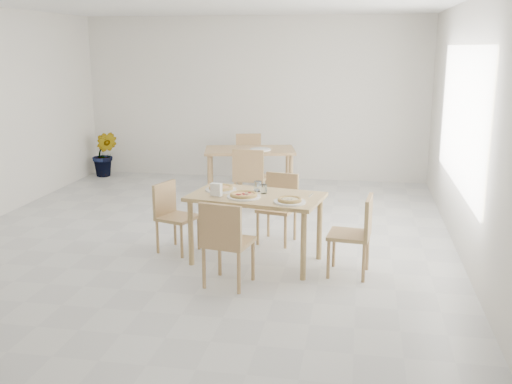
% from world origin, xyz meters
% --- Properties ---
extents(room, '(7.28, 7.00, 7.00)m').
position_xyz_m(room, '(2.98, 0.30, 1.50)').
color(room, silver).
rests_on(room, ground).
extents(main_table, '(1.50, 1.01, 0.75)m').
position_xyz_m(main_table, '(0.79, -0.77, 0.66)').
color(main_table, tan).
rests_on(main_table, ground).
extents(chair_south, '(0.50, 0.50, 0.86)m').
position_xyz_m(chair_south, '(0.62, -1.52, 0.50)').
color(chair_south, '#A58952').
rests_on(chair_south, ground).
extents(chair_north, '(0.48, 0.48, 0.81)m').
position_xyz_m(chair_north, '(0.93, 0.01, 0.47)').
color(chair_north, '#A58952').
rests_on(chair_north, ground).
extents(chair_west, '(0.49, 0.49, 0.79)m').
position_xyz_m(chair_west, '(-0.22, -0.56, 0.46)').
color(chair_west, '#A58952').
rests_on(chair_west, ground).
extents(chair_east, '(0.45, 0.45, 0.83)m').
position_xyz_m(chair_east, '(1.86, -0.97, 0.48)').
color(chair_east, '#A58952').
rests_on(chair_east, ground).
extents(plate_margherita, '(0.34, 0.34, 0.02)m').
position_xyz_m(plate_margherita, '(0.38, -0.64, 0.76)').
color(plate_margherita, white).
rests_on(plate_margherita, main_table).
extents(plate_mushroom, '(0.32, 0.32, 0.02)m').
position_xyz_m(plate_mushroom, '(1.18, -1.03, 0.76)').
color(plate_mushroom, white).
rests_on(plate_mushroom, main_table).
extents(plate_pepperoni, '(0.35, 0.35, 0.02)m').
position_xyz_m(plate_pepperoni, '(0.68, -0.90, 0.76)').
color(plate_pepperoni, white).
rests_on(plate_pepperoni, main_table).
extents(pizza_margherita, '(0.27, 0.27, 0.03)m').
position_xyz_m(pizza_margherita, '(0.38, -0.64, 0.78)').
color(pizza_margherita, '#E0BB69').
rests_on(pizza_margherita, plate_margherita).
extents(pizza_mushroom, '(0.32, 0.32, 0.03)m').
position_xyz_m(pizza_mushroom, '(1.18, -1.03, 0.78)').
color(pizza_mushroom, '#E0BB69').
rests_on(pizza_mushroom, plate_mushroom).
extents(pizza_pepperoni, '(0.36, 0.36, 0.03)m').
position_xyz_m(pizza_pepperoni, '(0.68, -0.90, 0.78)').
color(pizza_pepperoni, '#E0BB69').
rests_on(pizza_pepperoni, plate_pepperoni).
extents(tumbler_a, '(0.08, 0.08, 0.11)m').
position_xyz_m(tumbler_a, '(0.78, -0.59, 0.81)').
color(tumbler_a, white).
rests_on(tumbler_a, main_table).
extents(tumbler_b, '(0.07, 0.07, 0.09)m').
position_xyz_m(tumbler_b, '(0.86, -0.68, 0.80)').
color(tumbler_b, white).
rests_on(tumbler_b, main_table).
extents(napkin_holder, '(0.14, 0.10, 0.15)m').
position_xyz_m(napkin_holder, '(0.39, -0.92, 0.82)').
color(napkin_holder, silver).
rests_on(napkin_holder, main_table).
extents(fork_a, '(0.05, 0.16, 0.01)m').
position_xyz_m(fork_a, '(1.37, -0.69, 0.75)').
color(fork_a, silver).
rests_on(fork_a, main_table).
extents(fork_b, '(0.03, 0.17, 0.01)m').
position_xyz_m(fork_b, '(0.77, -0.56, 0.75)').
color(fork_b, silver).
rests_on(fork_b, main_table).
extents(second_table, '(1.50, 1.05, 0.75)m').
position_xyz_m(second_table, '(0.19, 2.09, 0.66)').
color(second_table, '#A58952').
rests_on(second_table, ground).
extents(chair_back_s, '(0.45, 0.45, 0.89)m').
position_xyz_m(chair_back_s, '(0.33, 1.31, 0.52)').
color(chair_back_s, '#A58952').
rests_on(chair_back_s, ground).
extents(chair_back_n, '(0.52, 0.52, 0.86)m').
position_xyz_m(chair_back_n, '(0.02, 2.88, 0.50)').
color(chair_back_n, '#A58952').
rests_on(chair_back_n, ground).
extents(plate_empty, '(0.32, 0.32, 0.02)m').
position_xyz_m(plate_empty, '(0.36, 2.04, 0.76)').
color(plate_empty, white).
rests_on(plate_empty, second_table).
extents(potted_plant, '(0.49, 0.42, 0.81)m').
position_xyz_m(potted_plant, '(-2.65, 3.10, 0.41)').
color(potted_plant, '#1F661E').
rests_on(potted_plant, ground).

